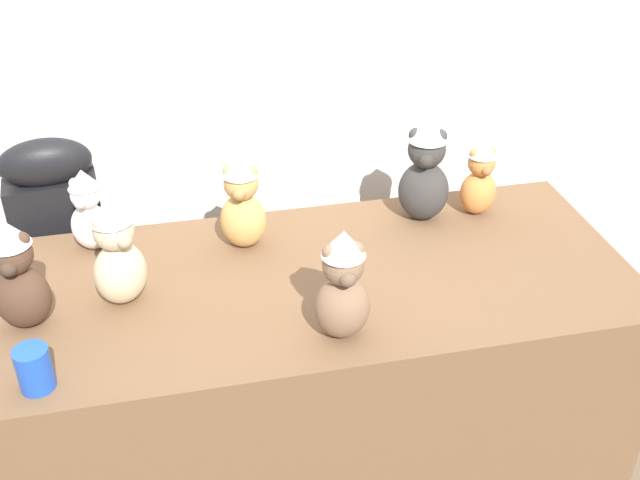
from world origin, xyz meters
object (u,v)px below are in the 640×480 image
(teddy_bear_charcoal, at_px, (425,170))
(teddy_bear_cocoa, at_px, (17,276))
(teddy_bear_sand, at_px, (117,252))
(teddy_bear_ginger, at_px, (480,178))
(display_table, at_px, (320,376))
(teddy_bear_mocha, at_px, (343,286))
(instrument_case, at_px, (69,276))
(teddy_bear_honey, at_px, (242,202))
(party_cup_blue, at_px, (34,369))
(teddy_bear_snow, at_px, (88,211))

(teddy_bear_charcoal, xyz_separation_m, teddy_bear_cocoa, (-1.15, -0.29, -0.02))
(teddy_bear_sand, relative_size, teddy_bear_ginger, 1.23)
(display_table, distance_m, teddy_bear_mocha, 0.58)
(instrument_case, bearing_deg, teddy_bear_honey, -34.61)
(teddy_bear_sand, relative_size, party_cup_blue, 2.85)
(display_table, bearing_deg, teddy_bear_snow, 155.06)
(display_table, bearing_deg, teddy_bear_cocoa, -176.51)
(teddy_bear_snow, bearing_deg, display_table, -3.08)
(display_table, relative_size, teddy_bear_honey, 5.88)
(teddy_bear_charcoal, bearing_deg, teddy_bear_cocoa, -146.63)
(display_table, relative_size, teddy_bear_cocoa, 5.69)
(teddy_bear_ginger, distance_m, party_cup_blue, 1.39)
(teddy_bear_charcoal, bearing_deg, teddy_bear_honey, -156.98)
(teddy_bear_ginger, bearing_deg, teddy_bear_mocha, -140.93)
(teddy_bear_cocoa, relative_size, party_cup_blue, 2.81)
(teddy_bear_honey, height_order, teddy_bear_snow, teddy_bear_honey)
(instrument_case, relative_size, teddy_bear_sand, 3.21)
(teddy_bear_cocoa, bearing_deg, teddy_bear_snow, 70.35)
(teddy_bear_mocha, height_order, teddy_bear_charcoal, teddy_bear_charcoal)
(display_table, distance_m, teddy_bear_ginger, 0.79)
(teddy_bear_honey, bearing_deg, teddy_bear_cocoa, -140.88)
(teddy_bear_honey, height_order, teddy_bear_cocoa, teddy_bear_cocoa)
(teddy_bear_honey, xyz_separation_m, party_cup_blue, (-0.54, -0.50, -0.09))
(teddy_bear_honey, relative_size, teddy_bear_snow, 1.17)
(teddy_bear_mocha, bearing_deg, teddy_bear_snow, 139.97)
(teddy_bear_cocoa, height_order, party_cup_blue, teddy_bear_cocoa)
(teddy_bear_mocha, distance_m, teddy_bear_snow, 0.82)
(teddy_bear_ginger, bearing_deg, instrument_case, 165.64)
(instrument_case, relative_size, teddy_bear_ginger, 3.96)
(display_table, bearing_deg, teddy_bear_charcoal, 32.63)
(teddy_bear_honey, distance_m, teddy_bear_ginger, 0.74)
(display_table, height_order, instrument_case, instrument_case)
(teddy_bear_charcoal, height_order, teddy_bear_cocoa, teddy_bear_charcoal)
(display_table, xyz_separation_m, teddy_bear_sand, (-0.53, 0.01, 0.53))
(teddy_bear_mocha, bearing_deg, teddy_bear_ginger, 42.87)
(instrument_case, relative_size, teddy_bear_honey, 3.37)
(teddy_bear_mocha, height_order, teddy_bear_sand, teddy_bear_sand)
(teddy_bear_charcoal, bearing_deg, teddy_bear_ginger, 17.44)
(teddy_bear_honey, bearing_deg, instrument_case, 167.18)
(teddy_bear_mocha, height_order, teddy_bear_honey, teddy_bear_mocha)
(teddy_bear_honey, bearing_deg, party_cup_blue, -121.74)
(teddy_bear_cocoa, height_order, teddy_bear_ginger, teddy_bear_cocoa)
(teddy_bear_cocoa, xyz_separation_m, teddy_bear_snow, (0.15, 0.33, -0.03))
(teddy_bear_sand, distance_m, teddy_bear_honey, 0.40)
(teddy_bear_mocha, bearing_deg, instrument_case, 135.43)
(teddy_bear_mocha, xyz_separation_m, teddy_bear_honey, (-0.18, 0.46, -0.00))
(teddy_bear_mocha, xyz_separation_m, teddy_bear_ginger, (0.56, 0.49, -0.02))
(teddy_bear_mocha, bearing_deg, teddy_bear_honey, 112.98)
(teddy_bear_mocha, relative_size, teddy_bear_sand, 0.97)
(instrument_case, distance_m, teddy_bear_honey, 0.75)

